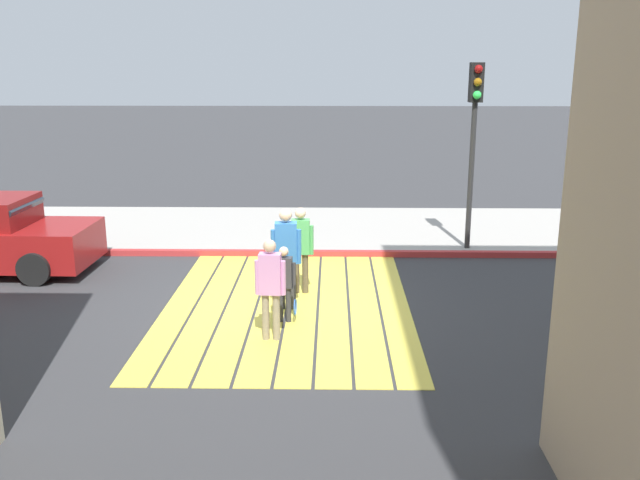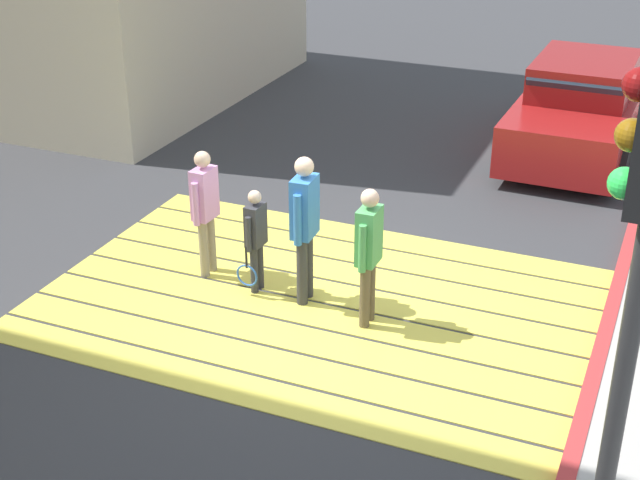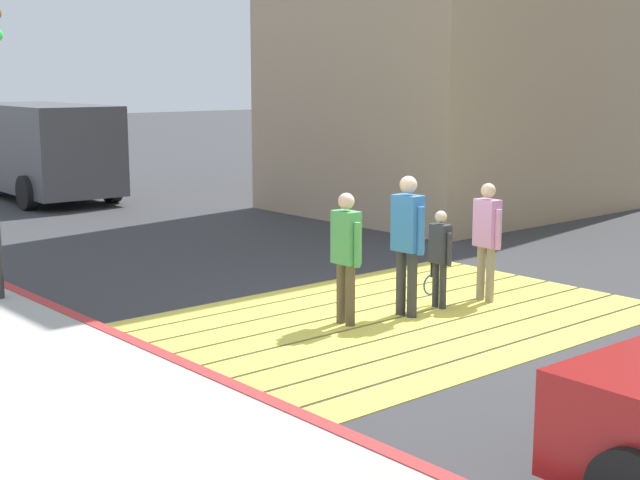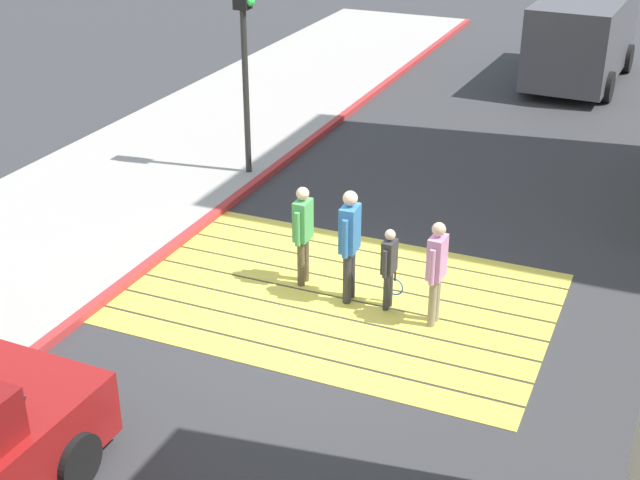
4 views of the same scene
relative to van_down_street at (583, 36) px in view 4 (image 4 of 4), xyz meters
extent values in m
plane|color=#38383A|center=(-1.48, -13.80, -1.28)|extent=(120.00, 120.00, 0.00)
cube|color=#EAD64C|center=(-1.48, -15.73, -1.27)|extent=(6.40, 0.50, 0.01)
cube|color=#EAD64C|center=(-1.48, -15.18, -1.27)|extent=(6.40, 0.50, 0.01)
cube|color=#EAD64C|center=(-1.48, -14.63, -1.27)|extent=(6.40, 0.50, 0.01)
cube|color=#EAD64C|center=(-1.48, -14.08, -1.27)|extent=(6.40, 0.50, 0.01)
cube|color=#EAD64C|center=(-1.48, -13.53, -1.27)|extent=(6.40, 0.50, 0.01)
cube|color=#EAD64C|center=(-1.48, -12.98, -1.27)|extent=(6.40, 0.50, 0.01)
cube|color=#EAD64C|center=(-1.48, -12.43, -1.27)|extent=(6.40, 0.50, 0.01)
cube|color=#EAD64C|center=(-1.48, -11.88, -1.27)|extent=(6.40, 0.50, 0.01)
cube|color=#ADA8A0|center=(-7.08, -13.80, -1.22)|extent=(4.80, 40.00, 0.12)
cube|color=#BC3333|center=(-4.73, -13.80, -1.21)|extent=(0.16, 40.00, 0.13)
cylinder|color=black|center=(-2.57, -18.81, -0.95)|extent=(0.23, 0.66, 0.66)
cube|color=#4C4C51|center=(0.00, 0.01, 0.02)|extent=(2.35, 5.29, 2.10)
cube|color=#19232D|center=(-0.12, -2.55, 0.39)|extent=(1.89, 0.15, 0.70)
cylinder|color=black|center=(-1.13, -1.55, -0.88)|extent=(0.30, 0.81, 0.80)
cylinder|color=black|center=(0.97, -1.65, -0.88)|extent=(0.30, 0.81, 0.80)
cylinder|color=black|center=(-0.97, 1.67, -0.88)|extent=(0.30, 0.81, 0.80)
cylinder|color=black|center=(1.13, 1.57, -0.88)|extent=(0.30, 0.81, 0.80)
cylinder|color=#2D2D2D|center=(-5.08, -9.90, 0.42)|extent=(0.12, 0.12, 3.40)
sphere|color=#35FF59|center=(-4.92, -9.90, 2.28)|extent=(0.18, 0.18, 0.18)
cylinder|color=#333338|center=(-1.33, -13.70, -0.85)|extent=(0.13, 0.13, 0.86)
cylinder|color=#333338|center=(-1.33, -13.89, -0.85)|extent=(0.13, 0.13, 0.86)
cube|color=#3372BF|center=(-1.33, -13.80, -0.06)|extent=(0.25, 0.39, 0.71)
sphere|color=beige|center=(-1.33, -13.80, 0.43)|extent=(0.22, 0.22, 0.22)
cylinder|color=#3372BF|center=(-1.34, -13.58, -0.13)|extent=(0.09, 0.09, 0.61)
cylinder|color=#3372BF|center=(-1.32, -14.02, -0.13)|extent=(0.09, 0.09, 0.61)
cylinder|color=brown|center=(-2.19, -13.50, -0.89)|extent=(0.12, 0.12, 0.78)
cylinder|color=brown|center=(-2.19, -13.67, -0.89)|extent=(0.12, 0.12, 0.78)
cube|color=#4CA559|center=(-2.19, -13.59, -0.17)|extent=(0.21, 0.34, 0.65)
sphere|color=beige|center=(-2.19, -13.59, 0.27)|extent=(0.20, 0.20, 0.20)
cylinder|color=#4CA559|center=(-2.19, -13.39, -0.24)|extent=(0.08, 0.08, 0.55)
cylinder|color=#4CA559|center=(-2.19, -13.79, -0.24)|extent=(0.08, 0.08, 0.55)
cylinder|color=gray|center=(0.06, -13.87, -0.89)|extent=(0.12, 0.12, 0.77)
cylinder|color=gray|center=(0.05, -14.03, -0.89)|extent=(0.12, 0.12, 0.77)
cube|color=#D18CC6|center=(0.06, -13.95, -0.19)|extent=(0.23, 0.35, 0.64)
sphere|color=beige|center=(0.06, -13.95, 0.25)|extent=(0.20, 0.20, 0.20)
cylinder|color=#D18CC6|center=(0.07, -13.75, -0.25)|extent=(0.08, 0.08, 0.54)
cylinder|color=#D18CC6|center=(0.05, -14.15, -0.25)|extent=(0.08, 0.08, 0.54)
cylinder|color=#333338|center=(-0.70, -13.73, -0.97)|extent=(0.09, 0.09, 0.62)
cylinder|color=#333338|center=(-0.71, -13.86, -0.97)|extent=(0.09, 0.09, 0.62)
cube|color=#333338|center=(-0.70, -13.80, -0.40)|extent=(0.18, 0.28, 0.51)
sphere|color=beige|center=(-0.70, -13.80, -0.04)|extent=(0.16, 0.16, 0.16)
cylinder|color=#333338|center=(-0.69, -13.63, -0.45)|extent=(0.07, 0.07, 0.44)
cylinder|color=#333338|center=(-0.71, -13.96, -0.45)|extent=(0.07, 0.07, 0.44)
cylinder|color=black|center=(-0.66, -13.61, -0.75)|extent=(0.03, 0.03, 0.28)
torus|color=blue|center=(-0.66, -13.61, -0.99)|extent=(0.28, 0.04, 0.28)
camera|label=1|loc=(9.90, -13.01, 2.92)|focal=37.84mm
camera|label=2|loc=(-5.18, -5.13, 4.14)|focal=51.43mm
camera|label=3|loc=(-9.55, -21.66, 1.77)|focal=51.12mm
camera|label=4|loc=(2.92, -24.74, 5.48)|focal=49.36mm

